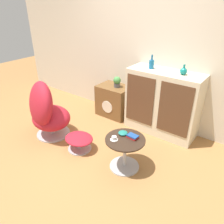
{
  "coord_description": "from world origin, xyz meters",
  "views": [
    {
      "loc": [
        1.83,
        -1.77,
        2.09
      ],
      "look_at": [
        0.08,
        0.57,
        0.55
      ],
      "focal_mm": 35.0,
      "sensor_mm": 36.0,
      "label": 1
    }
  ],
  "objects_px": {
    "tv_console": "(114,101)",
    "book_stack": "(133,136)",
    "sideboard": "(162,103)",
    "teacup": "(114,138)",
    "ottoman": "(79,140)",
    "vase_leftmost": "(151,64)",
    "potted_plant": "(117,82)",
    "vase_inner_left": "(184,71)",
    "bowl": "(123,133)",
    "coffee_table": "(125,151)",
    "egg_chair": "(46,111)"
  },
  "relations": [
    {
      "from": "tv_console",
      "to": "book_stack",
      "type": "distance_m",
      "value": 1.54
    },
    {
      "from": "sideboard",
      "to": "teacup",
      "type": "height_order",
      "value": "sideboard"
    },
    {
      "from": "ottoman",
      "to": "vase_leftmost",
      "type": "height_order",
      "value": "vase_leftmost"
    },
    {
      "from": "tv_console",
      "to": "potted_plant",
      "type": "distance_m",
      "value": 0.41
    },
    {
      "from": "ottoman",
      "to": "vase_inner_left",
      "type": "bearing_deg",
      "value": 50.44
    },
    {
      "from": "bowl",
      "to": "book_stack",
      "type": "bearing_deg",
      "value": 1.51
    },
    {
      "from": "book_stack",
      "to": "potted_plant",
      "type": "bearing_deg",
      "value": 133.59
    },
    {
      "from": "teacup",
      "to": "bowl",
      "type": "bearing_deg",
      "value": 84.49
    },
    {
      "from": "sideboard",
      "to": "ottoman",
      "type": "height_order",
      "value": "sideboard"
    },
    {
      "from": "vase_leftmost",
      "to": "potted_plant",
      "type": "relative_size",
      "value": 1.09
    },
    {
      "from": "sideboard",
      "to": "vase_inner_left",
      "type": "distance_m",
      "value": 0.65
    },
    {
      "from": "sideboard",
      "to": "vase_inner_left",
      "type": "relative_size",
      "value": 7.75
    },
    {
      "from": "tv_console",
      "to": "potted_plant",
      "type": "height_order",
      "value": "potted_plant"
    },
    {
      "from": "coffee_table",
      "to": "vase_leftmost",
      "type": "distance_m",
      "value": 1.48
    },
    {
      "from": "ottoman",
      "to": "sideboard",
      "type": "bearing_deg",
      "value": 58.61
    },
    {
      "from": "vase_inner_left",
      "to": "potted_plant",
      "type": "relative_size",
      "value": 0.77
    },
    {
      "from": "ottoman",
      "to": "potted_plant",
      "type": "relative_size",
      "value": 2.25
    },
    {
      "from": "sideboard",
      "to": "ottoman",
      "type": "distance_m",
      "value": 1.49
    },
    {
      "from": "egg_chair",
      "to": "vase_leftmost",
      "type": "distance_m",
      "value": 1.86
    },
    {
      "from": "coffee_table",
      "to": "vase_inner_left",
      "type": "bearing_deg",
      "value": 78.36
    },
    {
      "from": "tv_console",
      "to": "vase_inner_left",
      "type": "bearing_deg",
      "value": -0.29
    },
    {
      "from": "sideboard",
      "to": "bowl",
      "type": "xyz_separation_m",
      "value": [
        -0.06,
        -1.07,
        -0.06
      ]
    },
    {
      "from": "tv_console",
      "to": "bowl",
      "type": "relative_size",
      "value": 4.89
    },
    {
      "from": "ottoman",
      "to": "vase_inner_left",
      "type": "xyz_separation_m",
      "value": [
        1.02,
        1.23,
        0.97
      ]
    },
    {
      "from": "vase_inner_left",
      "to": "book_stack",
      "type": "height_order",
      "value": "vase_inner_left"
    },
    {
      "from": "book_stack",
      "to": "ottoman",
      "type": "bearing_deg",
      "value": -169.03
    },
    {
      "from": "vase_inner_left",
      "to": "bowl",
      "type": "xyz_separation_m",
      "value": [
        -0.33,
        -1.07,
        -0.65
      ]
    },
    {
      "from": "potted_plant",
      "to": "ottoman",
      "type": "bearing_deg",
      "value": -81.49
    },
    {
      "from": "ottoman",
      "to": "vase_inner_left",
      "type": "relative_size",
      "value": 2.94
    },
    {
      "from": "tv_console",
      "to": "coffee_table",
      "type": "distance_m",
      "value": 1.55
    },
    {
      "from": "egg_chair",
      "to": "potted_plant",
      "type": "distance_m",
      "value": 1.39
    },
    {
      "from": "potted_plant",
      "to": "book_stack",
      "type": "xyz_separation_m",
      "value": [
        1.02,
        -1.08,
        -0.22
      ]
    },
    {
      "from": "tv_console",
      "to": "coffee_table",
      "type": "xyz_separation_m",
      "value": [
        1.03,
        -1.16,
        -0.03
      ]
    },
    {
      "from": "tv_console",
      "to": "egg_chair",
      "type": "bearing_deg",
      "value": -108.88
    },
    {
      "from": "teacup",
      "to": "bowl",
      "type": "xyz_separation_m",
      "value": [
        0.02,
        0.18,
        -0.0
      ]
    },
    {
      "from": "potted_plant",
      "to": "teacup",
      "type": "xyz_separation_m",
      "value": [
        0.86,
        -1.26,
        -0.22
      ]
    },
    {
      "from": "ottoman",
      "to": "potted_plant",
      "type": "height_order",
      "value": "potted_plant"
    },
    {
      "from": "vase_inner_left",
      "to": "vase_leftmost",
      "type": "bearing_deg",
      "value": -180.0
    },
    {
      "from": "potted_plant",
      "to": "book_stack",
      "type": "height_order",
      "value": "potted_plant"
    },
    {
      "from": "coffee_table",
      "to": "vase_leftmost",
      "type": "xyz_separation_m",
      "value": [
        -0.29,
        1.15,
        0.88
      ]
    },
    {
      "from": "tv_console",
      "to": "vase_leftmost",
      "type": "height_order",
      "value": "vase_leftmost"
    },
    {
      "from": "book_stack",
      "to": "bowl",
      "type": "bearing_deg",
      "value": -178.49
    },
    {
      "from": "vase_inner_left",
      "to": "sideboard",
      "type": "bearing_deg",
      "value": -179.17
    },
    {
      "from": "vase_inner_left",
      "to": "bowl",
      "type": "relative_size",
      "value": 1.21
    },
    {
      "from": "sideboard",
      "to": "tv_console",
      "type": "xyz_separation_m",
      "value": [
        -1.0,
        0.01,
        -0.24
      ]
    },
    {
      "from": "sideboard",
      "to": "teacup",
      "type": "bearing_deg",
      "value": -93.47
    },
    {
      "from": "sideboard",
      "to": "bowl",
      "type": "relative_size",
      "value": 9.41
    },
    {
      "from": "potted_plant",
      "to": "bowl",
      "type": "distance_m",
      "value": 1.41
    },
    {
      "from": "book_stack",
      "to": "sideboard",
      "type": "bearing_deg",
      "value": 94.82
    },
    {
      "from": "vase_inner_left",
      "to": "coffee_table",
      "type": "bearing_deg",
      "value": -101.64
    }
  ]
}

